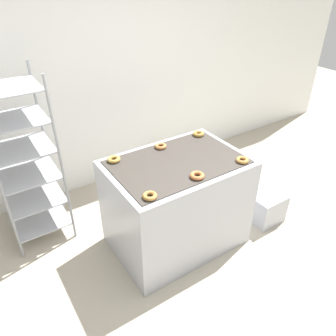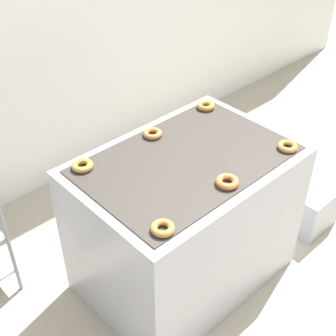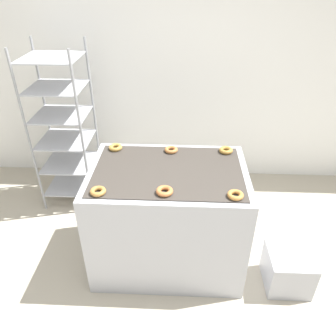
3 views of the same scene
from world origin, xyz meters
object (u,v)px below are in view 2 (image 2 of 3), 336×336
donut_far_left (82,166)px  donut_far_center (153,134)px  donut_near_left (163,228)px  donut_near_center (227,182)px  donut_near_right (287,146)px  glaze_bin (305,205)px  fryer_machine (185,222)px  donut_far_right (206,106)px

donut_far_left → donut_far_center: (0.47, -0.02, -0.00)m
donut_near_left → donut_near_center: bearing=2.8°
donut_near_center → donut_near_right: (0.48, -0.02, -0.00)m
glaze_bin → fryer_machine: bearing=166.1°
donut_near_center → donut_near_right: donut_near_center is taller
fryer_machine → donut_near_right: bearing=-33.5°
donut_far_left → donut_far_right: bearing=-0.3°
glaze_bin → donut_near_right: 0.94m
donut_near_left → glaze_bin: bearing=2.8°
donut_far_center → donut_near_left: bearing=-128.1°
fryer_machine → donut_far_left: donut_far_left is taller
donut_far_left → donut_near_right: bearing=-33.8°
glaze_bin → donut_near_right: (-0.52, -0.07, 0.79)m
fryer_machine → donut_far_right: bearing=33.1°
fryer_machine → donut_near_center: (-0.01, -0.29, 0.48)m
donut_near_right → donut_far_right: bearing=90.2°
donut_near_center → donut_far_left: size_ratio=1.04×
glaze_bin → donut_near_left: size_ratio=3.23×
donut_far_left → donut_far_right: size_ratio=1.01×
donut_near_center → donut_far_center: (0.02, 0.59, -0.00)m
donut_far_right → donut_near_center: bearing=-128.6°
glaze_bin → donut_near_left: (-1.45, -0.07, 0.79)m
donut_near_left → donut_far_right: bearing=33.6°
fryer_machine → donut_near_left: size_ratio=11.09×
fryer_machine → glaze_bin: fryer_machine is taller
glaze_bin → donut_near_center: bearing=-177.2°
donut_far_left → donut_far_right: 0.93m
donut_near_left → donut_near_center: 0.46m
donut_far_left → donut_far_center: 0.47m
donut_far_right → donut_near_right: bearing=-89.8°
fryer_machine → donut_far_center: size_ratio=11.05×
donut_near_left → donut_far_center: bearing=51.9°
donut_near_left → fryer_machine: bearing=34.1°
glaze_bin → donut_near_left: bearing=-177.2°
fryer_machine → glaze_bin: size_ratio=3.43×
donut_near_center → donut_far_right: size_ratio=1.05×
donut_near_left → donut_near_right: donut_near_left is taller
donut_far_right → glaze_bin: bearing=-46.7°
donut_far_left → donut_near_left: bearing=-90.5°
fryer_machine → donut_near_right: donut_near_right is taller
glaze_bin → donut_far_left: 1.74m
donut_near_center → donut_far_center: 0.59m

